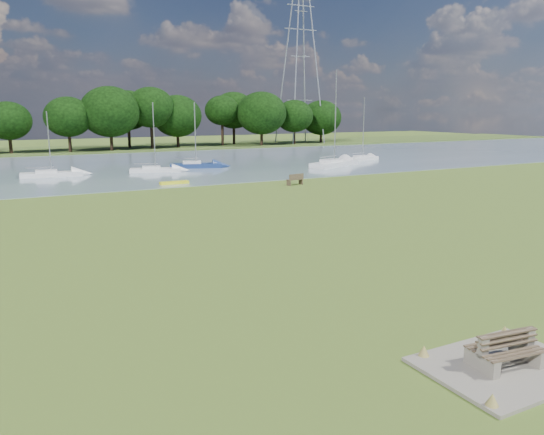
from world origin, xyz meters
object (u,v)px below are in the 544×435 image
sailboat_5 (195,164)px  sailboat_7 (155,168)px  riverbank_bench (295,179)px  sailboat_2 (51,173)px  sailboat_6 (362,157)px  kayak (174,183)px  pylon (301,29)px  bench_pair (506,351)px  sailboat_3 (334,162)px

sailboat_5 → sailboat_7: (-5.38, -2.08, -0.07)m
riverbank_bench → sailboat_2: bearing=128.1°
sailboat_5 → sailboat_2: bearing=-158.4°
sailboat_2 → sailboat_6: bearing=3.8°
kayak → pylon: pylon is taller
sailboat_6 → sailboat_2: bearing=163.7°
kayak → sailboat_6: (29.24, 10.55, 0.31)m
bench_pair → riverbank_bench: (12.58, 32.57, 0.02)m
kayak → pylon: bearing=46.3°
sailboat_3 → sailboat_6: 8.69m
pylon → sailboat_5: (-34.10, -33.72, -21.46)m
sailboat_5 → sailboat_6: bearing=13.4°
riverbank_bench → kayak: 11.04m
pylon → sailboat_5: 52.54m
riverbank_bench → pylon: 63.72m
sailboat_2 → kayak: bearing=-45.3°
sailboat_6 → riverbank_bench: bearing=-156.2°
kayak → sailboat_3: sailboat_3 is taller
sailboat_2 → bench_pair: bearing=-77.8°
bench_pair → sailboat_6: (32.22, 48.55, -0.01)m
sailboat_7 → sailboat_2: bearing=-168.5°
sailboat_6 → sailboat_5: bearing=160.4°
sailboat_2 → sailboat_3: (31.12, -5.00, 0.14)m
riverbank_bench → sailboat_5: size_ratio=0.23×
sailboat_2 → sailboat_7: bearing=-0.7°
riverbank_bench → sailboat_7: (-8.56, 15.62, -0.07)m
riverbank_bench → sailboat_7: bearing=108.1°
kayak → sailboat_2: sailboat_2 is taller
pylon → sailboat_6: pylon is taller
bench_pair → sailboat_3: 50.64m
riverbank_bench → pylon: bearing=48.3°
pylon → sailboat_3: bearing=-115.3°
sailboat_3 → sailboat_6: (7.52, 4.35, -0.10)m
kayak → pylon: 65.06m
bench_pair → sailboat_5: 51.15m
sailboat_2 → sailboat_7: sailboat_7 is taller
sailboat_2 → sailboat_5: (15.82, 1.08, 0.07)m
riverbank_bench → kayak: (-9.60, 5.43, -0.34)m
sailboat_6 → bench_pair: bearing=-138.9°
riverbank_bench → sailboat_7: size_ratio=0.24×
sailboat_2 → sailboat_5: 15.85m
kayak → sailboat_3: bearing=13.6°
bench_pair → sailboat_5: (9.39, 50.28, 0.01)m
sailboat_2 → sailboat_3: sailboat_3 is taller
riverbank_bench → pylon: pylon is taller
riverbank_bench → sailboat_5: sailboat_5 is taller
kayak → sailboat_3: 22.60m
riverbank_bench → sailboat_3: sailboat_3 is taller
kayak → sailboat_7: bearing=81.8°
sailboat_6 → sailboat_3: bearing=-165.3°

